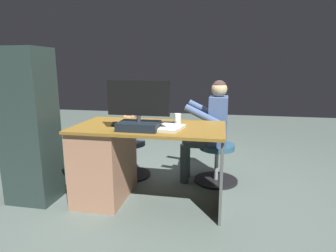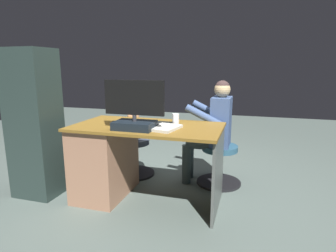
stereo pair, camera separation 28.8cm
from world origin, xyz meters
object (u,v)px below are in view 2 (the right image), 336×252
at_px(cup, 176,119).
at_px(person, 213,125).
at_px(desk, 114,157).
at_px(computer_mouse, 123,121).
at_px(office_chair_teddy, 134,155).
at_px(monitor, 134,114).
at_px(tv_remote, 114,123).
at_px(visitor_chair, 219,162).
at_px(teddy_bear, 134,128).
at_px(keyboard, 151,123).

xyz_separation_m(cup, person, (-0.29, -0.50, -0.14)).
bearing_deg(desk, cup, -170.32).
relative_size(computer_mouse, office_chair_teddy, 0.20).
height_order(monitor, computer_mouse, monitor).
distance_m(monitor, person, 1.01).
xyz_separation_m(desk, person, (-0.91, -0.60, 0.27)).
bearing_deg(tv_remote, person, -161.26).
bearing_deg(visitor_chair, office_chair_teddy, 1.02).
bearing_deg(person, cup, 59.45).
bearing_deg(desk, person, -146.54).
height_order(computer_mouse, person, person).
relative_size(teddy_bear, person, 0.26).
height_order(desk, visitor_chair, desk).
distance_m(office_chair_teddy, teddy_bear, 0.34).
bearing_deg(monitor, teddy_bear, -65.57).
height_order(cup, tv_remote, cup).
xyz_separation_m(teddy_bear, visitor_chair, (-1.03, -0.01, -0.33)).
relative_size(monitor, computer_mouse, 5.76).
bearing_deg(computer_mouse, visitor_chair, -149.02).
bearing_deg(office_chair_teddy, visitor_chair, -178.98).
bearing_deg(tv_remote, desk, -55.30).
height_order(office_chair_teddy, visitor_chair, same).
bearing_deg(monitor, desk, -29.88).
distance_m(keyboard, computer_mouse, 0.29).
relative_size(monitor, teddy_bear, 1.82).
xyz_separation_m(monitor, office_chair_teddy, (0.36, -0.77, -0.65)).
distance_m(cup, office_chair_teddy, 0.99).
distance_m(monitor, keyboard, 0.30).
relative_size(tv_remote, person, 0.13).
bearing_deg(computer_mouse, person, -146.62).
height_order(tv_remote, visitor_chair, tv_remote).
bearing_deg(monitor, computer_mouse, -45.98).
relative_size(computer_mouse, cup, 0.90).
height_order(tv_remote, person, person).
height_order(monitor, keyboard, monitor).
xyz_separation_m(computer_mouse, person, (-0.83, -0.55, -0.10)).
height_order(keyboard, cup, cup).
height_order(desk, keyboard, keyboard).
height_order(desk, person, person).
bearing_deg(keyboard, cup, -174.76).
xyz_separation_m(desk, teddy_bear, (0.03, -0.60, 0.18)).
bearing_deg(tv_remote, office_chair_teddy, -100.61).
distance_m(desk, keyboard, 0.53).
bearing_deg(cup, keyboard, 5.24).
distance_m(cup, tv_remote, 0.60).
distance_m(computer_mouse, cup, 0.54).
relative_size(desk, teddy_bear, 4.63).
height_order(keyboard, teddy_bear, keyboard).
xyz_separation_m(keyboard, tv_remote, (0.35, 0.11, -0.00)).
distance_m(visitor_chair, person, 0.43).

